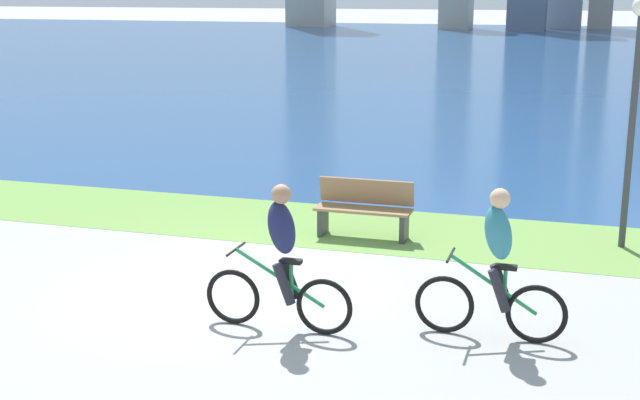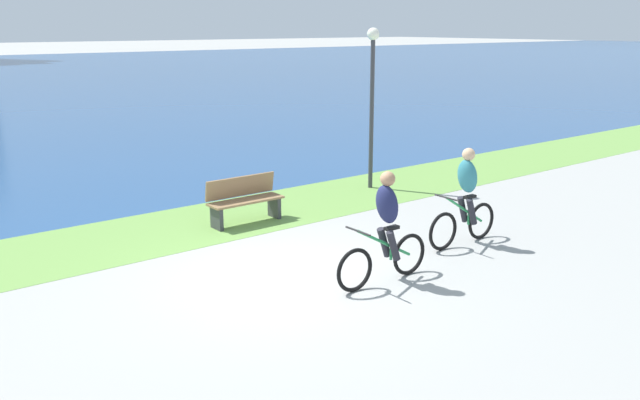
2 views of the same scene
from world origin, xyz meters
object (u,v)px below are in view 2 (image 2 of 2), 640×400
at_px(cyclist_lead, 386,229).
at_px(lamppost_tall, 372,84).
at_px(cyclist_trailing, 465,197).
at_px(bench_near_path, 244,200).

relative_size(cyclist_lead, lamppost_tall, 0.48).
height_order(cyclist_trailing, lamppost_tall, lamppost_tall).
bearing_deg(cyclist_trailing, bench_near_path, 124.18).
bearing_deg(bench_near_path, lamppost_tall, 9.26).
distance_m(cyclist_trailing, bench_near_path, 4.20).
height_order(cyclist_lead, bench_near_path, cyclist_lead).
distance_m(cyclist_lead, lamppost_tall, 6.13).
relative_size(cyclist_trailing, lamppost_tall, 0.47).
height_order(cyclist_trailing, bench_near_path, cyclist_trailing).
xyz_separation_m(cyclist_trailing, lamppost_tall, (1.49, 4.09, 1.58)).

